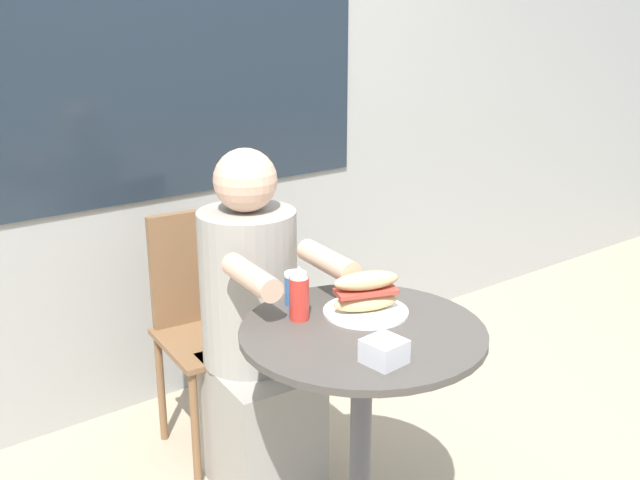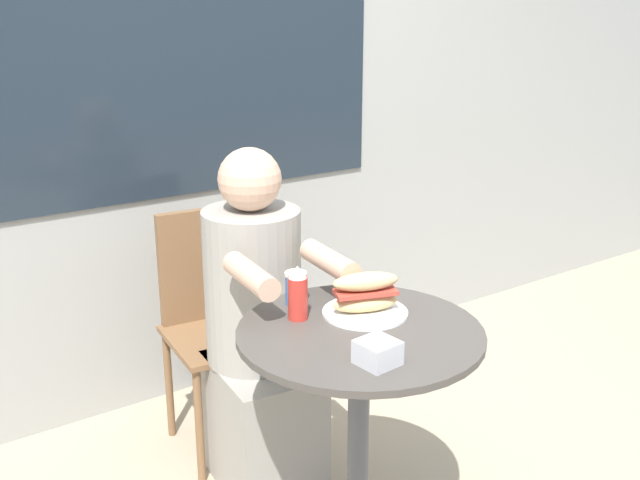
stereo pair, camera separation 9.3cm
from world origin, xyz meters
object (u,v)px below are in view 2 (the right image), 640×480
Objects in this scene: seated_diner at (259,345)px; drink_cup at (296,288)px; cafe_table at (359,398)px; diner_chair at (214,307)px; sandwich_on_plate at (365,297)px; condiment_bottle at (298,293)px.

seated_diner is 12.04× the size of drink_cup.
cafe_table is 0.36m from drink_cup.
diner_chair is 0.83m from sandwich_on_plate.
sandwich_on_plate is 2.49× the size of drink_cup.
condiment_bottle reaches higher than sandwich_on_plate.
drink_cup is (-0.04, 0.25, 0.25)m from cafe_table.
diner_chair is at bearing 96.50° from sandwich_on_plate.
cafe_table is 0.65× the size of seated_diner.
sandwich_on_plate reaches higher than diner_chair.
diner_chair is at bearing 87.05° from drink_cup.
drink_cup is at bearing 100.10° from cafe_table.
seated_diner is 0.39m from drink_cup.
seated_diner is at bearing 93.79° from diner_chair.
cafe_table is 0.51m from seated_diner.
seated_diner reaches higher than diner_chair.
drink_cup is (-0.12, 0.17, -0.00)m from sandwich_on_plate.
cafe_table is 4.88× the size of condiment_bottle.
sandwich_on_plate is at bearing 45.22° from cafe_table.
condiment_bottle is (-0.07, -0.35, 0.32)m from seated_diner.
cafe_table is at bearing 96.81° from diner_chair.
seated_diner is (-0.03, 0.50, -0.04)m from cafe_table.
cafe_table is 0.33m from condiment_bottle.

